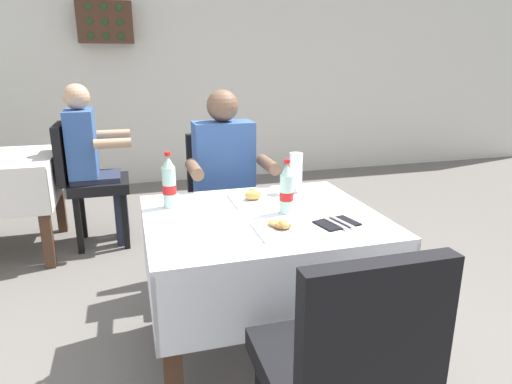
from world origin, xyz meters
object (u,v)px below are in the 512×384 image
object	(u,v)px
chair_near_camera_side	(343,367)
cola_bottle_secondary	(169,183)
beer_glass_left	(296,173)
wall_bottle_rack	(105,22)
chair_far_diner_seat	(224,201)
napkin_cutlery_set	(337,223)
seated_diner_far	(226,182)
cola_bottle_primary	(286,190)
main_dining_table	(262,250)
plate_near_camera	(282,228)
background_patron	(91,157)
background_chair_right	(87,177)
plate_far_diner	(256,198)

from	to	relation	value
chair_near_camera_side	cola_bottle_secondary	size ratio (longest dim) A/B	3.60
beer_glass_left	wall_bottle_rack	size ratio (longest dim) A/B	0.39
chair_far_diner_seat	wall_bottle_rack	distance (m)	2.94
napkin_cutlery_set	seated_diner_far	bearing A→B (deg)	107.01
cola_bottle_primary	cola_bottle_secondary	distance (m)	0.56
main_dining_table	plate_near_camera	distance (m)	0.29
cola_bottle_primary	napkin_cutlery_set	size ratio (longest dim) A/B	1.29
napkin_cutlery_set	background_patron	xyz separation A→B (m)	(-1.13, 1.93, -0.04)
background_chair_right	wall_bottle_rack	distance (m)	2.10
chair_near_camera_side	plate_far_diner	distance (m)	1.07
plate_near_camera	background_patron	size ratio (longest dim) A/B	0.18
background_patron	beer_glass_left	bearing A→B (deg)	-52.62
chair_near_camera_side	plate_near_camera	xyz separation A→B (m)	(0.02, 0.62, 0.21)
beer_glass_left	wall_bottle_rack	world-z (taller)	wall_bottle_rack
seated_diner_far	background_chair_right	distance (m)	1.34
chair_far_diner_seat	beer_glass_left	world-z (taller)	chair_far_diner_seat
chair_far_diner_seat	chair_near_camera_side	size ratio (longest dim) A/B	1.00
chair_near_camera_side	cola_bottle_secondary	xyz separation A→B (m)	(-0.39, 1.07, 0.31)
napkin_cutlery_set	plate_near_camera	bearing A→B (deg)	-177.27
beer_glass_left	cola_bottle_secondary	xyz separation A→B (m)	(-0.66, -0.04, 0.01)
background_chair_right	wall_bottle_rack	world-z (taller)	wall_bottle_rack
background_patron	main_dining_table	bearing A→B (deg)	-63.83
seated_diner_far	plate_far_diner	xyz separation A→B (m)	(0.04, -0.52, 0.05)
plate_far_diner	cola_bottle_primary	bearing A→B (deg)	-68.08
plate_far_diner	beer_glass_left	xyz separation A→B (m)	(0.24, 0.06, 0.09)
cola_bottle_primary	beer_glass_left	bearing A→B (deg)	61.37
plate_near_camera	background_chair_right	bearing A→B (deg)	115.35
beer_glass_left	wall_bottle_rack	distance (m)	3.42
plate_near_camera	napkin_cutlery_set	xyz separation A→B (m)	(0.25, 0.01, -0.01)
plate_far_diner	wall_bottle_rack	size ratio (longest dim) A/B	0.46
seated_diner_far	cola_bottle_primary	world-z (taller)	seated_diner_far
plate_far_diner	background_chair_right	size ratio (longest dim) A/B	0.26
chair_far_diner_seat	plate_far_diner	distance (m)	0.67
chair_near_camera_side	plate_far_diner	world-z (taller)	chair_near_camera_side
plate_near_camera	beer_glass_left	size ratio (longest dim) A/B	1.01
plate_near_camera	background_chair_right	distance (m)	2.16
main_dining_table	seated_diner_far	xyz separation A→B (m)	(-0.01, 0.73, 0.14)
chair_far_diner_seat	background_chair_right	bearing A→B (deg)	135.36
cola_bottle_secondary	wall_bottle_rack	xyz separation A→B (m)	(-0.31, 3.18, 0.93)
chair_near_camera_side	seated_diner_far	bearing A→B (deg)	90.35
main_dining_table	beer_glass_left	size ratio (longest dim) A/B	4.81
chair_far_diner_seat	plate_near_camera	world-z (taller)	chair_far_diner_seat
main_dining_table	napkin_cutlery_set	world-z (taller)	napkin_cutlery_set
chair_far_diner_seat	napkin_cutlery_set	xyz separation A→B (m)	(0.28, -1.04, 0.20)
plate_far_diner	background_chair_right	xyz separation A→B (m)	(-0.93, 1.52, -0.21)
main_dining_table	plate_far_diner	bearing A→B (deg)	82.11
plate_far_diner	cola_bottle_primary	xyz separation A→B (m)	(0.09, -0.21, 0.09)
plate_far_diner	napkin_cutlery_set	world-z (taller)	plate_far_diner
background_chair_right	wall_bottle_rack	size ratio (longest dim) A/B	1.73
chair_near_camera_side	chair_far_diner_seat	bearing A→B (deg)	90.00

